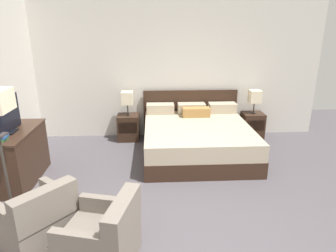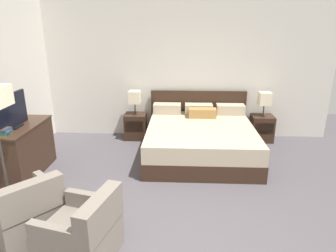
# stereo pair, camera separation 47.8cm
# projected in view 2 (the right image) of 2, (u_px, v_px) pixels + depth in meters

# --- Properties ---
(wall_back) EXTENTS (6.54, 0.06, 2.85)m
(wall_back) POSITION_uv_depth(u_px,v_px,m) (174.00, 70.00, 6.24)
(wall_back) COLOR beige
(wall_back) RESTS_ON ground
(bed) EXTENTS (2.00, 2.12, 1.01)m
(bed) POSITION_uv_depth(u_px,v_px,m) (200.00, 139.00, 5.55)
(bed) COLOR #332116
(bed) RESTS_ON ground
(nightstand_left) EXTENTS (0.44, 0.40, 0.54)m
(nightstand_left) POSITION_uv_depth(u_px,v_px,m) (136.00, 126.00, 6.36)
(nightstand_left) COLOR #332116
(nightstand_left) RESTS_ON ground
(nightstand_right) EXTENTS (0.44, 0.40, 0.54)m
(nightstand_right) POSITION_uv_depth(u_px,v_px,m) (262.00, 128.00, 6.24)
(nightstand_right) COLOR #332116
(nightstand_right) RESTS_ON ground
(table_lamp_left) EXTENTS (0.23, 0.23, 0.49)m
(table_lamp_left) POSITION_uv_depth(u_px,v_px,m) (135.00, 97.00, 6.17)
(table_lamp_left) COLOR #332D28
(table_lamp_left) RESTS_ON nightstand_left
(table_lamp_right) EXTENTS (0.23, 0.23, 0.49)m
(table_lamp_right) POSITION_uv_depth(u_px,v_px,m) (265.00, 99.00, 6.05)
(table_lamp_right) COLOR #332D28
(table_lamp_right) RESTS_ON nightstand_right
(dresser) EXTENTS (0.58, 1.21, 0.83)m
(dresser) POSITION_uv_depth(u_px,v_px,m) (21.00, 149.00, 4.76)
(dresser) COLOR #332116
(dresser) RESTS_ON ground
(tv) EXTENTS (0.18, 0.77, 0.52)m
(tv) POSITION_uv_depth(u_px,v_px,m) (12.00, 111.00, 4.48)
(tv) COLOR black
(tv) RESTS_ON dresser
(book_red_cover) EXTENTS (0.22, 0.16, 0.04)m
(book_red_cover) POSITION_uv_depth(u_px,v_px,m) (2.00, 133.00, 4.26)
(book_red_cover) COLOR #2D7042
(book_red_cover) RESTS_ON dresser
(book_blue_cover) EXTENTS (0.22, 0.20, 0.03)m
(book_blue_cover) POSITION_uv_depth(u_px,v_px,m) (3.00, 131.00, 4.25)
(book_blue_cover) COLOR #234C8E
(book_blue_cover) RESTS_ON book_red_cover
(book_small_top) EXTENTS (0.20, 0.19, 0.03)m
(book_small_top) POSITION_uv_depth(u_px,v_px,m) (2.00, 129.00, 4.24)
(book_small_top) COLOR #383333
(book_small_top) RESTS_ON book_blue_cover
(armchair_by_window) EXTENTS (0.97, 0.97, 0.76)m
(armchair_by_window) POSITION_uv_depth(u_px,v_px,m) (27.00, 213.00, 3.38)
(armchair_by_window) COLOR #70665B
(armchair_by_window) RESTS_ON ground
(armchair_companion) EXTENTS (0.84, 0.83, 0.76)m
(armchair_companion) POSITION_uv_depth(u_px,v_px,m) (82.00, 235.00, 3.03)
(armchair_companion) COLOR #70665B
(armchair_companion) RESTS_ON ground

